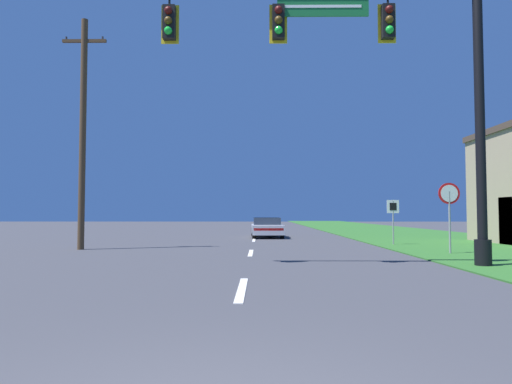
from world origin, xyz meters
TOP-DOWN VIEW (x-y plane):
  - grass_verge_right at (10.50, 30.00)m, footprint 10.00×110.00m
  - road_center_line at (0.00, 22.00)m, footprint 0.16×34.80m
  - signal_mast at (3.79, 9.73)m, footprint 9.88×0.47m
  - car_ahead at (0.74, 25.17)m, footprint 1.97×4.71m
  - stop_sign at (7.10, 13.57)m, footprint 0.76×0.07m
  - route_sign_post at (6.44, 18.24)m, footprint 0.55×0.06m
  - utility_pole_near at (-6.88, 15.59)m, footprint 1.80×0.26m

SIDE VIEW (x-z plane):
  - road_center_line at x=0.00m, z-range 0.00..0.01m
  - grass_verge_right at x=10.50m, z-range 0.00..0.04m
  - car_ahead at x=0.74m, z-range 0.01..1.20m
  - route_sign_post at x=6.44m, z-range 0.51..2.54m
  - stop_sign at x=7.10m, z-range 0.61..3.12m
  - utility_pole_near at x=-6.88m, z-range 0.16..9.60m
  - signal_mast at x=3.79m, z-range 1.13..9.58m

